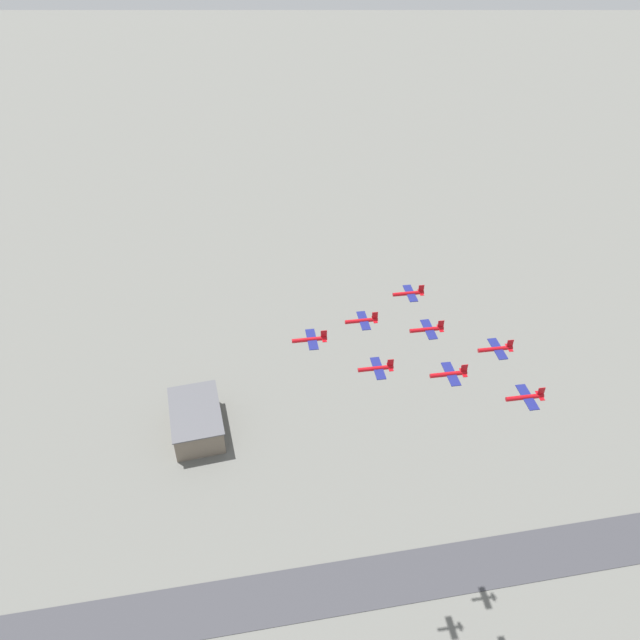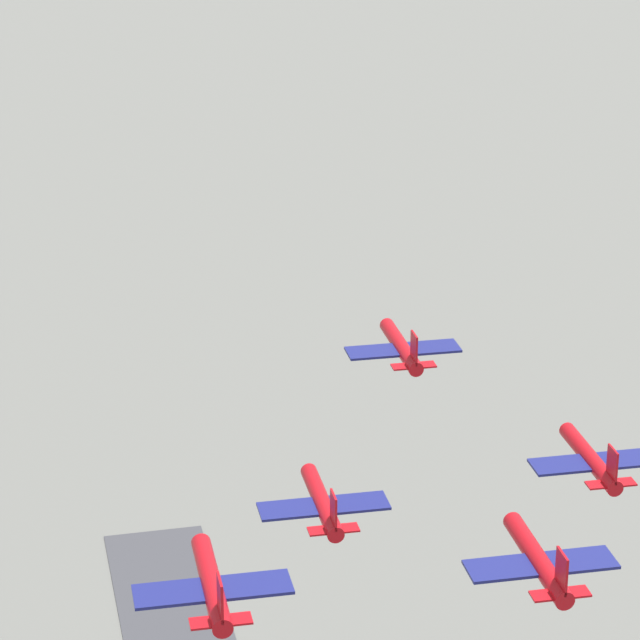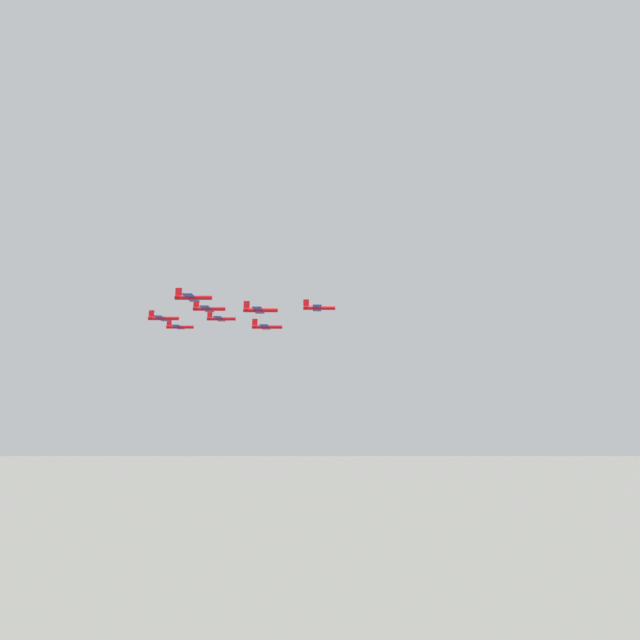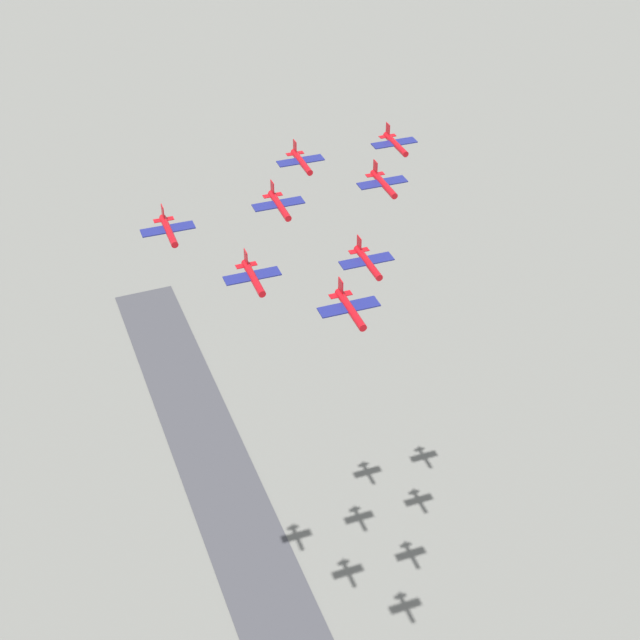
{
  "view_description": "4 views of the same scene",
  "coord_description": "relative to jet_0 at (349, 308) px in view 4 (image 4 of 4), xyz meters",
  "views": [
    {
      "loc": [
        -89.85,
        21.5,
        207.24
      ],
      "look_at": [
        29.0,
        -9.07,
        114.19
      ],
      "focal_mm": 35.0,
      "sensor_mm": 36.0,
      "label": 1
    },
    {
      "loc": [
        -11.15,
        -95.96,
        153.28
      ],
      "look_at": [
        16.89,
        -5.55,
        116.43
      ],
      "focal_mm": 85.0,
      "sensor_mm": 36.0,
      "label": 2
    },
    {
      "loc": [
        150.75,
        -19.15,
        86.47
      ],
      "look_at": [
        17.1,
        -4.06,
        111.41
      ],
      "focal_mm": 28.0,
      "sensor_mm": 36.0,
      "label": 3
    },
    {
      "loc": [
        66.19,
        75.05,
        178.76
      ],
      "look_at": [
        24.5,
        -10.53,
        108.66
      ],
      "focal_mm": 50.0,
      "sensor_mm": 36.0,
      "label": 4
    }
  ],
  "objects": [
    {
      "name": "jet_7",
      "position": [
        -12.96,
        -42.32,
        -1.26
      ],
      "size": [
        8.06,
        8.49,
        2.83
      ],
      "rotation": [
        0.0,
        0.0,
        6.18
      ],
      "color": "#B20C14"
    },
    {
      "name": "jet_3",
      "position": [
        -19.94,
        -27.04,
        0.25
      ],
      "size": [
        8.06,
        8.49,
        2.83
      ],
      "rotation": [
        0.0,
        0.0,
        6.18
      ],
      "color": "#B20C14"
    },
    {
      "name": "jet_0",
      "position": [
        0.0,
        0.0,
        0.0
      ],
      "size": [
        8.06,
        8.49,
        2.83
      ],
      "rotation": [
        0.0,
        0.0,
        6.18
      ],
      "color": "#B20C14"
    },
    {
      "name": "jet_2",
      "position": [
        6.98,
        -15.28,
        -2.38
      ],
      "size": [
        8.06,
        8.49,
        2.83
      ],
      "rotation": [
        0.0,
        0.0,
        6.18
      ],
      "color": "#B20C14"
    },
    {
      "name": "jet_6",
      "position": [
        -29.9,
        -40.56,
        -0.79
      ],
      "size": [
        8.06,
        8.49,
        2.83
      ],
      "rotation": [
        0.0,
        0.0,
        6.18
      ],
      "color": "#B20C14"
    },
    {
      "name": "jet_5",
      "position": [
        13.95,
        -30.56,
        -1.23
      ],
      "size": [
        8.06,
        8.49,
        2.83
      ],
      "rotation": [
        0.0,
        0.0,
        6.18
      ],
      "color": "#B20C14"
    },
    {
      "name": "jet_1",
      "position": [
        -9.97,
        -13.52,
        -3.64
      ],
      "size": [
        8.06,
        8.49,
        2.83
      ],
      "rotation": [
        0.0,
        0.0,
        6.18
      ],
      "color": "#B20C14"
    },
    {
      "name": "jet_4",
      "position": [
        -2.99,
        -28.8,
        -0.3
      ],
      "size": [
        8.06,
        8.49,
        2.83
      ],
      "rotation": [
        0.0,
        0.0,
        6.18
      ],
      "color": "#B20C14"
    }
  ]
}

